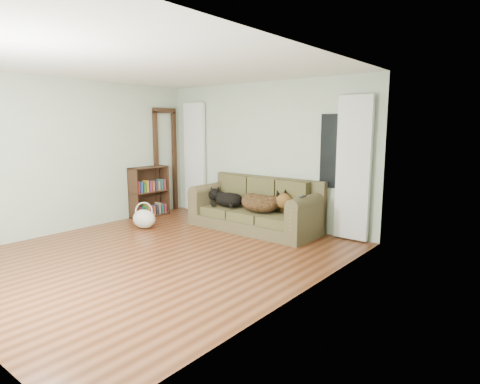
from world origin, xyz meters
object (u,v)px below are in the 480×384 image
Objects in this scene: sofa at (254,204)px; dog_black_lab at (227,199)px; dog_shepherd at (263,204)px; bookshelf at (149,192)px; tote_bag at (144,219)px.

sofa is 3.76× the size of dog_black_lab.
sofa is 0.23m from dog_shepherd.
bookshelf is at bearing -148.67° from dog_black_lab.
bookshelf reaches higher than dog_shepherd.
sofa is 2.33m from bookshelf.
dog_shepherd is 0.75× the size of bookshelf.
dog_shepherd is 2.14m from tote_bag.
dog_black_lab is 1.76m from bookshelf.
sofa is at bearing 15.02° from bookshelf.
dog_shepherd is (0.22, -0.04, 0.04)m from sofa.
tote_bag is at bearing -143.62° from sofa.
dog_shepherd is 1.65× the size of tote_bag.
dog_black_lab is (-0.58, -0.04, 0.03)m from sofa.
dog_black_lab is at bearing -175.77° from sofa.
dog_shepherd is 2.54m from bookshelf.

